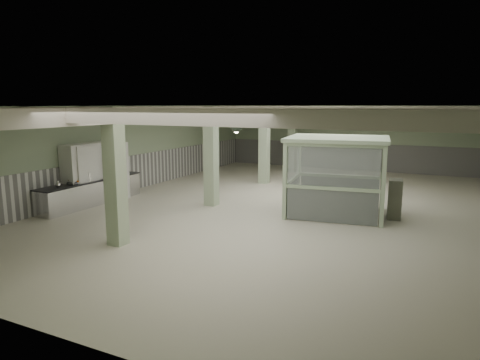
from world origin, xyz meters
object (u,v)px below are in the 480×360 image
at_px(walkin_cooler, 94,172).
at_px(filing_cabinet, 395,199).
at_px(guard_booth, 337,162).
at_px(prep_counter, 92,192).

height_order(walkin_cooler, filing_cabinet, walkin_cooler).
height_order(guard_booth, filing_cabinet, guard_booth).
height_order(prep_counter, walkin_cooler, walkin_cooler).
bearing_deg(guard_booth, filing_cabinet, -1.59).
bearing_deg(filing_cabinet, walkin_cooler, -174.00).
distance_m(guard_booth, filing_cabinet, 2.18).
bearing_deg(prep_counter, guard_booth, 16.62).
height_order(walkin_cooler, guard_booth, guard_booth).
xyz_separation_m(prep_counter, walkin_cooler, (-0.08, 0.24, 0.70)).
relative_size(prep_counter, filing_cabinet, 3.54).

